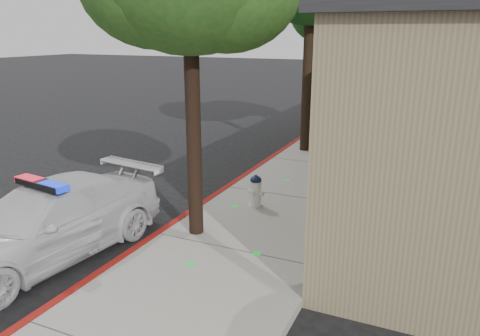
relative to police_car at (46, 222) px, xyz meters
The scene contains 6 objects.
ground 1.95m from the police_car, 45.30° to the left, with size 120.00×120.00×0.00m, color black.
sidewalk 5.22m from the police_car, 56.11° to the left, with size 3.20×60.00×0.15m, color gray.
red_curb 4.55m from the police_car, 72.56° to the left, with size 0.14×60.00×0.16m, color maroon.
police_car is the anchor object (origin of this frame).
fire_hydrant 4.21m from the police_car, 53.77° to the left, with size 0.40×0.35×0.70m.
street_tree_far 12.13m from the police_car, 78.74° to the left, with size 3.30×3.06×5.78m.
Camera 1 is at (4.77, -6.58, 3.78)m, focal length 34.41 mm.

